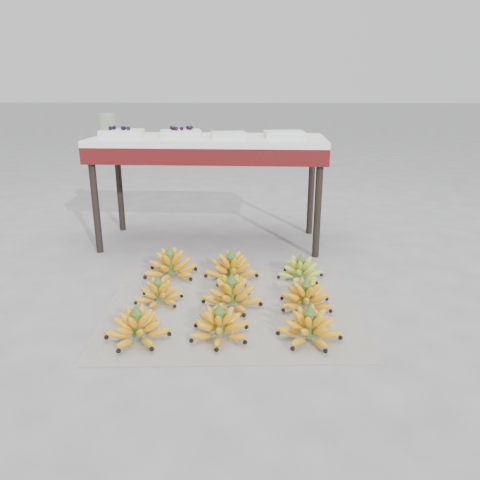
# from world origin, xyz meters

# --- Properties ---
(ground) EXTENTS (60.00, 60.00, 0.00)m
(ground) POSITION_xyz_m (0.00, 0.00, 0.00)
(ground) COLOR slate
(ground) RESTS_ON ground
(newspaper_mat) EXTENTS (1.33, 1.15, 0.01)m
(newspaper_mat) POSITION_xyz_m (0.07, 0.00, 0.00)
(newspaper_mat) COLOR silver
(newspaper_mat) RESTS_ON ground
(bunch_front_left) EXTENTS (0.31, 0.31, 0.17)m
(bunch_front_left) POSITION_xyz_m (-0.31, -0.35, 0.06)
(bunch_front_left) COLOR yellow
(bunch_front_left) RESTS_ON newspaper_mat
(bunch_front_center) EXTENTS (0.31, 0.31, 0.17)m
(bunch_front_center) POSITION_xyz_m (0.04, -0.30, 0.06)
(bunch_front_center) COLOR yellow
(bunch_front_center) RESTS_ON newspaper_mat
(bunch_front_right) EXTENTS (0.30, 0.30, 0.17)m
(bunch_front_right) POSITION_xyz_m (0.44, -0.30, 0.06)
(bunch_front_right) COLOR yellow
(bunch_front_right) RESTS_ON newspaper_mat
(bunch_mid_left) EXTENTS (0.25, 0.25, 0.15)m
(bunch_mid_left) POSITION_xyz_m (-0.30, 0.03, 0.06)
(bunch_mid_left) COLOR yellow
(bunch_mid_left) RESTS_ON newspaper_mat
(bunch_mid_center) EXTENTS (0.36, 0.36, 0.18)m
(bunch_mid_center) POSITION_xyz_m (0.07, 0.00, 0.07)
(bunch_mid_center) COLOR yellow
(bunch_mid_center) RESTS_ON newspaper_mat
(bunch_mid_right) EXTENTS (0.35, 0.35, 0.17)m
(bunch_mid_right) POSITION_xyz_m (0.44, 0.01, 0.06)
(bunch_mid_right) COLOR yellow
(bunch_mid_right) RESTS_ON newspaper_mat
(bunch_back_left) EXTENTS (0.38, 0.38, 0.19)m
(bunch_back_left) POSITION_xyz_m (-0.31, 0.37, 0.07)
(bunch_back_left) COLOR yellow
(bunch_back_left) RESTS_ON newspaper_mat
(bunch_back_center) EXTENTS (0.39, 0.39, 0.18)m
(bunch_back_center) POSITION_xyz_m (0.04, 0.35, 0.07)
(bunch_back_center) COLOR yellow
(bunch_back_center) RESTS_ON newspaper_mat
(bunch_back_right) EXTENTS (0.26, 0.26, 0.16)m
(bunch_back_right) POSITION_xyz_m (0.44, 0.38, 0.06)
(bunch_back_right) COLOR #89A92B
(bunch_back_right) RESTS_ON newspaper_mat
(vendor_table) EXTENTS (1.54, 0.62, 0.74)m
(vendor_table) POSITION_xyz_m (-0.16, 1.04, 0.66)
(vendor_table) COLOR black
(vendor_table) RESTS_ON ground
(tray_far_left) EXTENTS (0.30, 0.24, 0.07)m
(tray_far_left) POSITION_xyz_m (-0.74, 1.02, 0.76)
(tray_far_left) COLOR silver
(tray_far_left) RESTS_ON vendor_table
(tray_left) EXTENTS (0.30, 0.24, 0.07)m
(tray_left) POSITION_xyz_m (-0.35, 1.05, 0.76)
(tray_left) COLOR silver
(tray_left) RESTS_ON vendor_table
(tray_right) EXTENTS (0.25, 0.20, 0.04)m
(tray_right) POSITION_xyz_m (-0.02, 1.01, 0.76)
(tray_right) COLOR silver
(tray_right) RESTS_ON vendor_table
(tray_far_right) EXTENTS (0.28, 0.21, 0.04)m
(tray_far_right) POSITION_xyz_m (0.34, 1.04, 0.76)
(tray_far_right) COLOR silver
(tray_far_right) RESTS_ON vendor_table
(glass_jar) EXTENTS (0.14, 0.14, 0.15)m
(glass_jar) POSITION_xyz_m (-0.85, 1.05, 0.81)
(glass_jar) COLOR beige
(glass_jar) RESTS_ON vendor_table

